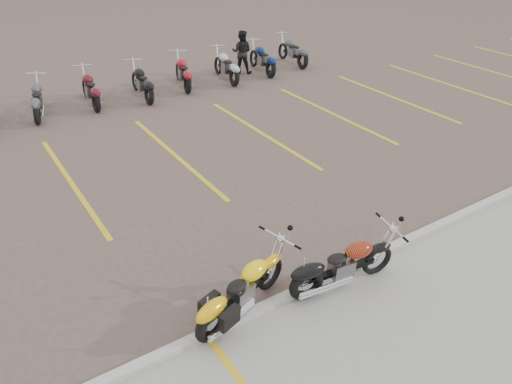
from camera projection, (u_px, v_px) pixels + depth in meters
ground at (260, 228)px, 10.21m from camera, size 100.00×100.00×0.00m
concrete_apron at (437, 382)px, 6.96m from camera, size 60.00×5.00×0.01m
curb at (323, 280)px, 8.73m from camera, size 60.00×0.18×0.12m
parking_stripes at (176, 156)px, 13.09m from camera, size 38.00×5.50×0.01m
yellow_cruiser at (239, 293)px, 7.91m from camera, size 2.02×0.78×0.86m
flame_cruiser at (340, 267)px, 8.47m from camera, size 2.07×0.42×0.85m
person_b at (242, 52)px, 18.90m from camera, size 0.98×0.98×1.60m
bg_bike_row at (90, 89)px, 15.97m from camera, size 17.46×2.08×1.10m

